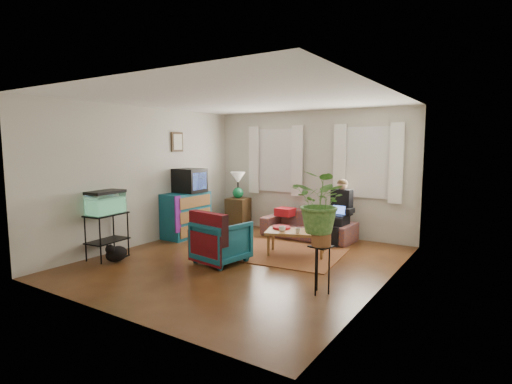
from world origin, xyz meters
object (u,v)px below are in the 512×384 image
Objects in this scene: dresser at (186,215)px; sofa at (308,220)px; plant_stand at (321,270)px; aquarium_stand at (107,236)px; armchair at (221,239)px; side_table at (238,213)px; coffee_table at (296,243)px.

sofa is at bearing 29.78° from dresser.
plant_stand is at bearing -58.82° from sofa.
sofa is 3.82m from aquarium_stand.
side_table is at bearing -51.11° from armchair.
side_table is 1.42m from dresser.
side_table is 0.66× the size of coffee_table.
coffee_table is at bearing -70.65° from sofa.
dresser reaches higher than coffee_table.
dresser is at bearing 83.81° from aquarium_stand.
coffee_table is at bearing -32.11° from side_table.
plant_stand is at bearing -72.87° from coffee_table.
aquarium_stand is 1.94m from armchair.
aquarium_stand reaches higher than plant_stand.
side_table is 2.62m from coffee_table.
sofa is at bearing -92.06° from armchair.
aquarium_stand is at bearing -96.10° from side_table.
aquarium_stand is 3.19m from coffee_table.
plant_stand is (1.46, -2.69, -0.06)m from sofa.
side_table is 0.88× the size of armchair.
coffee_table is (0.37, -1.25, -0.16)m from sofa.
plant_stand is (1.08, -1.44, 0.10)m from coffee_table.
coffee_table is 1.64× the size of plant_stand.
armchair is (1.75, 0.85, 0.00)m from aquarium_stand.
armchair is at bearing 19.97° from aquarium_stand.
sofa is 1.85m from side_table.
sofa is 1.85× the size of dresser.
dresser is at bearing 158.18° from plant_stand.
sofa is 2.48× the size of armchair.
armchair reaches higher than side_table.
aquarium_stand is (-0.35, -3.28, 0.04)m from side_table.
sofa is 2.33m from armchair.
aquarium_stand is at bearing -122.25° from sofa.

